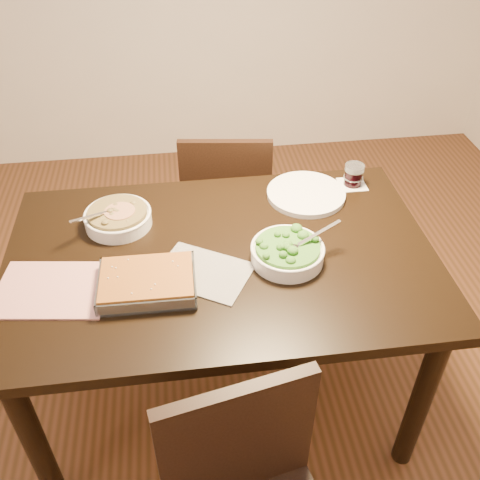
{
  "coord_description": "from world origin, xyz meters",
  "views": [
    {
      "loc": [
        -0.11,
        -1.32,
        1.88
      ],
      "look_at": [
        0.06,
        0.0,
        0.8
      ],
      "focal_mm": 40.0,
      "sensor_mm": 36.0,
      "label": 1
    }
  ],
  "objects_px": {
    "dinner_plate": "(306,194)",
    "chair_far": "(227,201)",
    "baking_dish": "(147,282)",
    "table": "(222,275)",
    "stew_bowl": "(118,217)",
    "wine_tumbler": "(354,174)",
    "broccoli_bowl": "(287,252)"
  },
  "relations": [
    {
      "from": "table",
      "to": "stew_bowl",
      "type": "relative_size",
      "value": 6.03
    },
    {
      "from": "broccoli_bowl",
      "to": "dinner_plate",
      "type": "distance_m",
      "value": 0.37
    },
    {
      "from": "stew_bowl",
      "to": "table",
      "type": "bearing_deg",
      "value": -30.93
    },
    {
      "from": "baking_dish",
      "to": "wine_tumbler",
      "type": "height_order",
      "value": "wine_tumbler"
    },
    {
      "from": "table",
      "to": "wine_tumbler",
      "type": "relative_size",
      "value": 16.71
    },
    {
      "from": "table",
      "to": "broccoli_bowl",
      "type": "height_order",
      "value": "broccoli_bowl"
    },
    {
      "from": "table",
      "to": "broccoli_bowl",
      "type": "relative_size",
      "value": 5.3
    },
    {
      "from": "stew_bowl",
      "to": "chair_far",
      "type": "height_order",
      "value": "stew_bowl"
    },
    {
      "from": "stew_bowl",
      "to": "wine_tumbler",
      "type": "relative_size",
      "value": 2.77
    },
    {
      "from": "table",
      "to": "baking_dish",
      "type": "xyz_separation_m",
      "value": [
        -0.24,
        -0.13,
        0.12
      ]
    },
    {
      "from": "baking_dish",
      "to": "chair_far",
      "type": "relative_size",
      "value": 0.35
    },
    {
      "from": "stew_bowl",
      "to": "baking_dish",
      "type": "distance_m",
      "value": 0.35
    },
    {
      "from": "baking_dish",
      "to": "wine_tumbler",
      "type": "bearing_deg",
      "value": 32.21
    },
    {
      "from": "stew_bowl",
      "to": "baking_dish",
      "type": "relative_size",
      "value": 0.79
    },
    {
      "from": "stew_bowl",
      "to": "chair_far",
      "type": "xyz_separation_m",
      "value": [
        0.43,
        0.5,
        -0.32
      ]
    },
    {
      "from": "broccoli_bowl",
      "to": "chair_far",
      "type": "distance_m",
      "value": 0.83
    },
    {
      "from": "stew_bowl",
      "to": "baking_dish",
      "type": "height_order",
      "value": "stew_bowl"
    },
    {
      "from": "table",
      "to": "chair_far",
      "type": "xyz_separation_m",
      "value": [
        0.09,
        0.7,
        -0.19
      ]
    },
    {
      "from": "table",
      "to": "wine_tumbler",
      "type": "bearing_deg",
      "value": 31.98
    },
    {
      "from": "dinner_plate",
      "to": "wine_tumbler",
      "type": "bearing_deg",
      "value": 15.21
    },
    {
      "from": "stew_bowl",
      "to": "broccoli_bowl",
      "type": "bearing_deg",
      "value": -25.41
    },
    {
      "from": "baking_dish",
      "to": "chair_far",
      "type": "xyz_separation_m",
      "value": [
        0.33,
        0.83,
        -0.31
      ]
    },
    {
      "from": "dinner_plate",
      "to": "chair_far",
      "type": "height_order",
      "value": "chair_far"
    },
    {
      "from": "wine_tumbler",
      "to": "chair_far",
      "type": "distance_m",
      "value": 0.66
    },
    {
      "from": "wine_tumbler",
      "to": "stew_bowl",
      "type": "bearing_deg",
      "value": -171.04
    },
    {
      "from": "table",
      "to": "wine_tumbler",
      "type": "xyz_separation_m",
      "value": [
        0.54,
        0.34,
        0.14
      ]
    },
    {
      "from": "dinner_plate",
      "to": "chair_far",
      "type": "bearing_deg",
      "value": 121.83
    },
    {
      "from": "table",
      "to": "stew_bowl",
      "type": "height_order",
      "value": "stew_bowl"
    },
    {
      "from": "stew_bowl",
      "to": "broccoli_bowl",
      "type": "distance_m",
      "value": 0.6
    },
    {
      "from": "chair_far",
      "to": "dinner_plate",
      "type": "bearing_deg",
      "value": 129.29
    },
    {
      "from": "stew_bowl",
      "to": "broccoli_bowl",
      "type": "relative_size",
      "value": 0.88
    },
    {
      "from": "baking_dish",
      "to": "chair_far",
      "type": "distance_m",
      "value": 0.95
    }
  ]
}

